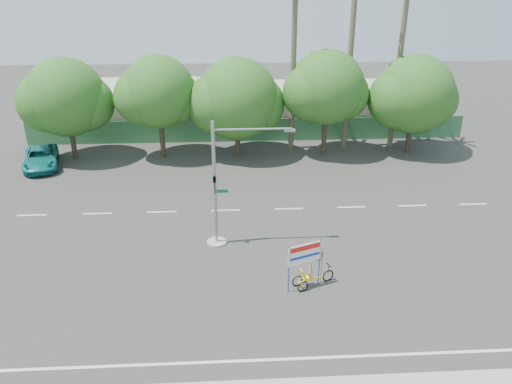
{
  "coord_description": "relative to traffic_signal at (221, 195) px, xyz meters",
  "views": [
    {
      "loc": [
        -1.68,
        -20.19,
        14.09
      ],
      "look_at": [
        -0.37,
        3.02,
        3.5
      ],
      "focal_mm": 35.0,
      "sensor_mm": 36.0,
      "label": 1
    }
  ],
  "objects": [
    {
      "name": "palm_short",
      "position": [
        5.7,
        15.52,
        5.94
      ],
      "size": [
        3.73,
        3.79,
        14.45
      ],
      "color": "#70604C",
      "rests_on": "ground"
    },
    {
      "name": "palm_mid",
      "position": [
        14.2,
        15.52,
        6.48
      ],
      "size": [
        3.73,
        3.79,
        15.45
      ],
      "color": "#70604C",
      "rests_on": "ground"
    },
    {
      "name": "tree_far_right",
      "position": [
        15.15,
        14.02,
        1.73
      ],
      "size": [
        7.38,
        6.2,
        7.94
      ],
      "color": "#473828",
      "rests_on": "ground"
    },
    {
      "name": "tree_center",
      "position": [
        1.14,
        14.02,
        1.55
      ],
      "size": [
        7.62,
        6.4,
        7.85
      ],
      "color": "#473828",
      "rests_on": "ground"
    },
    {
      "name": "traffic_signal",
      "position": [
        0.0,
        0.0,
        0.0
      ],
      "size": [
        4.72,
        1.1,
        7.0
      ],
      "color": "gray",
      "rests_on": "ground"
    },
    {
      "name": "palm_tall",
      "position": [
        10.2,
        15.52,
        7.55
      ],
      "size": [
        3.73,
        3.79,
        17.45
      ],
      "color": "#70604C",
      "rests_on": "ground"
    },
    {
      "name": "ground",
      "position": [
        2.2,
        -3.98,
        -2.92
      ],
      "size": [
        120.0,
        120.0,
        0.0
      ],
      "primitive_type": "plane",
      "color": "#33302D",
      "rests_on": "ground"
    },
    {
      "name": "tree_right",
      "position": [
        8.15,
        14.02,
        2.32
      ],
      "size": [
        6.9,
        5.8,
        8.36
      ],
      "color": "#473828",
      "rests_on": "ground"
    },
    {
      "name": "pickup_truck",
      "position": [
        -13.86,
        12.32,
        -2.2
      ],
      "size": [
        3.7,
        5.65,
        1.44
      ],
      "primitive_type": "imported",
      "rotation": [
        0.0,
        0.0,
        0.27
      ],
      "color": "#107472",
      "rests_on": "ground"
    },
    {
      "name": "trike_billboard",
      "position": [
        4.13,
        -4.36,
        -1.91
      ],
      "size": [
        2.4,
        1.15,
        2.51
      ],
      "rotation": [
        0.0,
        0.0,
        0.38
      ],
      "color": "black",
      "rests_on": "ground"
    },
    {
      "name": "tree_far_left",
      "position": [
        -11.85,
        14.02,
        1.84
      ],
      "size": [
        7.14,
        6.0,
        7.96
      ],
      "color": "#473828",
      "rests_on": "ground"
    },
    {
      "name": "building_left",
      "position": [
        -7.8,
        22.02,
        -0.92
      ],
      "size": [
        12.0,
        8.0,
        4.0
      ],
      "primitive_type": "cube",
      "color": "#C1B299",
      "rests_on": "ground"
    },
    {
      "name": "tree_left",
      "position": [
        -4.85,
        14.02,
        2.14
      ],
      "size": [
        6.66,
        5.6,
        8.07
      ],
      "color": "#473828",
      "rests_on": "ground"
    },
    {
      "name": "building_right",
      "position": [
        10.2,
        22.02,
        -1.12
      ],
      "size": [
        14.0,
        8.0,
        3.6
      ],
      "primitive_type": "cube",
      "color": "#C1B299",
      "rests_on": "ground"
    },
    {
      "name": "fence",
      "position": [
        2.2,
        17.52,
        -1.92
      ],
      "size": [
        38.0,
        0.08,
        2.0
      ],
      "primitive_type": "cube",
      "color": "#336B3D",
      "rests_on": "ground"
    }
  ]
}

